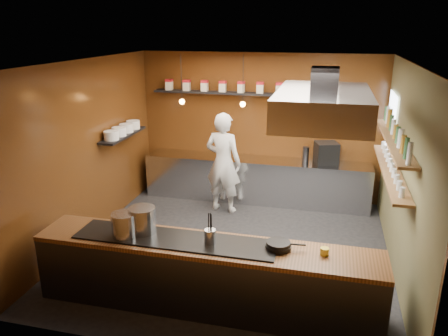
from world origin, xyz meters
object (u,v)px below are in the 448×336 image
(stockpot_small, at_px, (124,225))
(chef, at_px, (223,163))
(extractor_hood, at_px, (323,105))
(stockpot_large, at_px, (142,220))
(espresso_machine, at_px, (326,153))

(stockpot_small, xyz_separation_m, chef, (0.51, 3.19, -0.11))
(extractor_hood, distance_m, stockpot_large, 2.81)
(extractor_hood, xyz_separation_m, espresso_machine, (0.09, 2.65, -1.40))
(chef, bearing_deg, stockpot_large, 94.43)
(stockpot_large, height_order, stockpot_small, stockpot_large)
(extractor_hood, xyz_separation_m, chef, (-1.83, 1.91, -1.52))
(extractor_hood, distance_m, espresso_machine, 2.99)
(extractor_hood, relative_size, espresso_machine, 4.78)
(stockpot_large, relative_size, chef, 0.18)
(stockpot_large, distance_m, chef, 3.05)
(espresso_machine, bearing_deg, stockpot_large, -138.41)
(espresso_machine, bearing_deg, extractor_hood, -109.42)
(stockpot_small, distance_m, chef, 3.23)
(extractor_hood, bearing_deg, espresso_machine, 88.10)
(extractor_hood, height_order, chef, extractor_hood)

